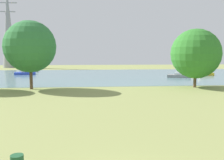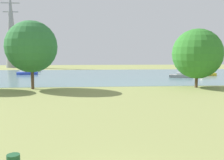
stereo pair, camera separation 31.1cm
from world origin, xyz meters
The scene contains 9 objects.
ground_plane centered at (0.00, 22.00, 0.00)m, with size 160.00×160.00×0.00m, color #8C9351.
water_surface centered at (0.00, 50.00, 0.01)m, with size 140.00×40.00×0.02m, color slate.
sailboat_white centered at (-17.17, 61.90, 0.45)m, with size 4.98×2.27×5.76m.
sailboat_gray centered at (17.64, 43.26, 0.46)m, with size 5.03×3.00×6.36m.
sailboat_blue centered at (-16.24, 53.40, 0.46)m, with size 5.01×2.46×7.13m.
sailboat_yellow centered at (24.62, 47.21, 0.47)m, with size 4.88×1.77×7.32m.
tree_mid_shore centered at (-9.34, 28.44, 6.02)m, with size 7.29×7.29×9.67m.
tree_west_far centered at (14.69, 28.26, 5.02)m, with size 7.37×7.37×8.71m.
electricity_pylon centered at (-28.92, 84.29, 13.95)m, with size 6.40×4.40×27.87m.
Camera 2 is at (-0.79, -8.63, 5.14)m, focal length 41.05 mm.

